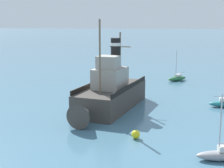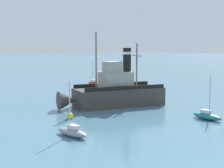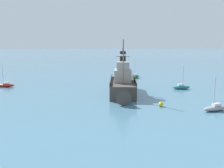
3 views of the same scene
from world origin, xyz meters
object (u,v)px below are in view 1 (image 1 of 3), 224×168
object	(u,v)px
old_tugboat	(110,93)
sailboat_green	(177,78)
mooring_buoy	(136,134)
sailboat_grey	(223,155)

from	to	relation	value
old_tugboat	sailboat_green	distance (m)	20.82
mooring_buoy	sailboat_grey	bearing A→B (deg)	149.94
old_tugboat	sailboat_grey	bearing A→B (deg)	127.37
sailboat_grey	sailboat_green	distance (m)	31.87
old_tugboat	sailboat_green	size ratio (longest dim) A/B	3.02
mooring_buoy	sailboat_green	bearing A→B (deg)	-100.32
old_tugboat	mooring_buoy	size ratio (longest dim) A/B	20.23
mooring_buoy	old_tugboat	bearing A→B (deg)	-69.56
sailboat_green	mooring_buoy	distance (m)	28.58
sailboat_green	mooring_buoy	xyz separation A→B (m)	(5.12, 28.12, -0.06)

